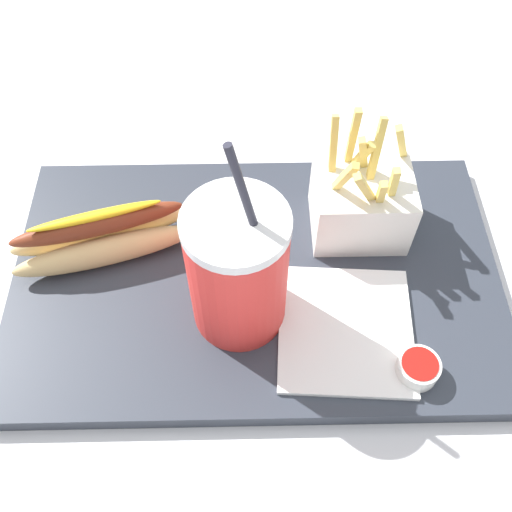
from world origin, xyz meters
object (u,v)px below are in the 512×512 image
Objects in this scene: soda_cup at (238,270)px; hot_dog_1 at (102,237)px; napkin_stack at (345,329)px; ketchup_cup_1 at (418,368)px; fries_basket at (361,202)px.

hot_dog_1 is at bearing 151.70° from soda_cup.
soda_cup is at bearing 166.94° from napkin_stack.
ketchup_cup_1 is (0.30, -0.14, -0.01)m from hot_dog_1.
fries_basket reaches higher than ketchup_cup_1.
hot_dog_1 is 0.26m from napkin_stack.
soda_cup is 5.71× the size of ketchup_cup_1.
hot_dog_1 is 4.98× the size of ketchup_cup_1.
fries_basket is at bearing 39.45° from soda_cup.
ketchup_cup_1 is 0.08m from napkin_stack.
ketchup_cup_1 reaches higher than napkin_stack.
fries_basket is 1.04× the size of napkin_stack.
hot_dog_1 reaches higher than napkin_stack.
fries_basket is 0.14m from napkin_stack.
soda_cup is at bearing -140.55° from fries_basket.
fries_basket is 0.72× the size of hot_dog_1.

